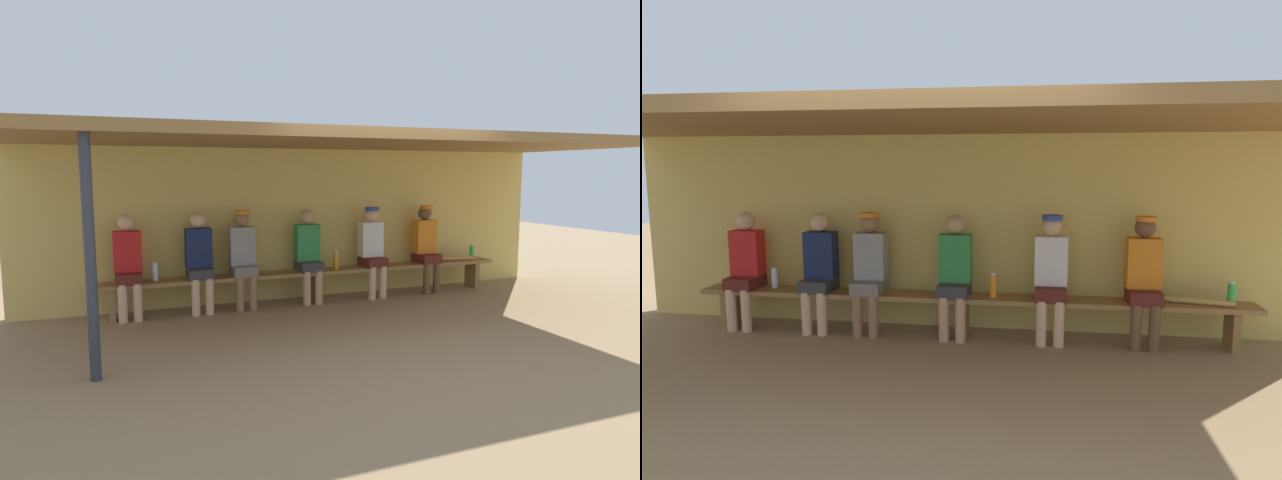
% 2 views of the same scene
% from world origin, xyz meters
% --- Properties ---
extents(ground_plane, '(24.00, 24.00, 0.00)m').
position_xyz_m(ground_plane, '(0.00, 0.00, 0.00)').
color(ground_plane, '#937754').
extents(back_wall, '(8.00, 0.20, 2.20)m').
position_xyz_m(back_wall, '(0.00, 2.00, 1.10)').
color(back_wall, '#D8BC60').
rests_on(back_wall, ground).
extents(dugout_roof, '(8.00, 2.80, 0.12)m').
position_xyz_m(dugout_roof, '(0.00, 0.70, 2.26)').
color(dugout_roof, olive).
rests_on(dugout_roof, back_wall).
extents(bench, '(6.00, 0.36, 0.46)m').
position_xyz_m(bench, '(0.00, 1.55, 0.39)').
color(bench, olive).
rests_on(bench, ground).
extents(player_rightmost, '(0.34, 0.42, 1.34)m').
position_xyz_m(player_rightmost, '(-0.10, 1.55, 0.73)').
color(player_rightmost, '#333338').
rests_on(player_rightmost, ground).
extents(player_middle, '(0.34, 0.42, 1.34)m').
position_xyz_m(player_middle, '(-1.06, 1.55, 0.75)').
color(player_middle, slate).
rests_on(player_middle, ground).
extents(player_shirtless_tan, '(0.34, 0.42, 1.34)m').
position_xyz_m(player_shirtless_tan, '(-2.54, 1.55, 0.73)').
color(player_shirtless_tan, '#591E19').
rests_on(player_shirtless_tan, ground).
extents(player_in_white, '(0.34, 0.42, 1.34)m').
position_xyz_m(player_in_white, '(0.92, 1.55, 0.75)').
color(player_in_white, '#591E19').
rests_on(player_in_white, ground).
extents(player_leftmost, '(0.34, 0.42, 1.34)m').
position_xyz_m(player_leftmost, '(-1.64, 1.55, 0.73)').
color(player_leftmost, '#333338').
rests_on(player_leftmost, ground).
extents(player_in_red, '(0.34, 0.42, 1.34)m').
position_xyz_m(player_in_red, '(1.86, 1.55, 0.75)').
color(player_in_red, '#591E19').
rests_on(player_in_red, ground).
extents(water_bottle_blue, '(0.08, 0.08, 0.23)m').
position_xyz_m(water_bottle_blue, '(-2.21, 1.60, 0.57)').
color(water_bottle_blue, silver).
rests_on(water_bottle_blue, bench).
extents(water_bottle_green, '(0.08, 0.08, 0.25)m').
position_xyz_m(water_bottle_green, '(2.71, 1.51, 0.58)').
color(water_bottle_green, green).
rests_on(water_bottle_green, bench).
extents(water_bottle_clear, '(0.07, 0.07, 0.26)m').
position_xyz_m(water_bottle_clear, '(0.32, 1.53, 0.59)').
color(water_bottle_clear, orange).
rests_on(water_bottle_clear, bench).
extents(baseball_bat, '(0.86, 0.24, 0.07)m').
position_xyz_m(baseball_bat, '(2.31, 1.55, 0.49)').
color(baseball_bat, tan).
rests_on(baseball_bat, bench).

